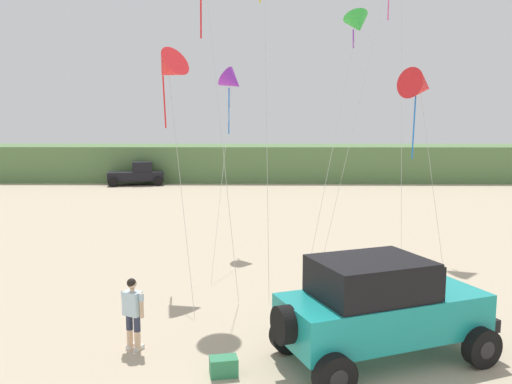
{
  "coord_description": "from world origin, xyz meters",
  "views": [
    {
      "loc": [
        -0.5,
        -6.25,
        5.03
      ],
      "look_at": [
        -0.67,
        5.63,
        3.5
      ],
      "focal_mm": 36.26,
      "sensor_mm": 36.0,
      "label": 1
    }
  ],
  "objects_px": {
    "jeep": "(381,306)",
    "kite_orange_streamer": "(420,86)",
    "kite_red_delta": "(358,24)",
    "kite_black_sled": "(168,68)",
    "person_watching": "(133,310)",
    "cooler_box": "(224,366)",
    "kite_blue_swept": "(232,82)",
    "distant_pickup": "(137,174)"
  },
  "relations": [
    {
      "from": "jeep",
      "to": "kite_black_sled",
      "type": "relative_size",
      "value": 0.66
    },
    {
      "from": "person_watching",
      "to": "distant_pickup",
      "type": "xyz_separation_m",
      "value": [
        -7.8,
        32.47,
        0.0
      ]
    },
    {
      "from": "jeep",
      "to": "distant_pickup",
      "type": "bearing_deg",
      "value": 111.91
    },
    {
      "from": "kite_red_delta",
      "to": "kite_blue_swept",
      "type": "bearing_deg",
      "value": 165.86
    },
    {
      "from": "kite_blue_swept",
      "to": "kite_black_sled",
      "type": "relative_size",
      "value": 0.99
    },
    {
      "from": "jeep",
      "to": "kite_red_delta",
      "type": "height_order",
      "value": "kite_red_delta"
    },
    {
      "from": "person_watching",
      "to": "kite_black_sled",
      "type": "xyz_separation_m",
      "value": [
        -0.11,
        5.65,
        5.9
      ]
    },
    {
      "from": "person_watching",
      "to": "jeep",
      "type": "bearing_deg",
      "value": -4.46
    },
    {
      "from": "distant_pickup",
      "to": "kite_blue_swept",
      "type": "xyz_separation_m",
      "value": [
        9.44,
        -22.14,
        5.86
      ]
    },
    {
      "from": "person_watching",
      "to": "kite_black_sled",
      "type": "bearing_deg",
      "value": 91.14
    },
    {
      "from": "distant_pickup",
      "to": "kite_black_sled",
      "type": "height_order",
      "value": "kite_black_sled"
    },
    {
      "from": "person_watching",
      "to": "distant_pickup",
      "type": "relative_size",
      "value": 0.34
    },
    {
      "from": "person_watching",
      "to": "kite_black_sled",
      "type": "height_order",
      "value": "kite_black_sled"
    },
    {
      "from": "person_watching",
      "to": "kite_orange_streamer",
      "type": "distance_m",
      "value": 12.04
    },
    {
      "from": "jeep",
      "to": "person_watching",
      "type": "xyz_separation_m",
      "value": [
        -5.43,
        0.42,
        -0.26
      ]
    },
    {
      "from": "cooler_box",
      "to": "kite_red_delta",
      "type": "bearing_deg",
      "value": 55.61
    },
    {
      "from": "cooler_box",
      "to": "kite_black_sled",
      "type": "height_order",
      "value": "kite_black_sled"
    },
    {
      "from": "person_watching",
      "to": "kite_red_delta",
      "type": "distance_m",
      "value": 13.69
    },
    {
      "from": "person_watching",
      "to": "kite_blue_swept",
      "type": "distance_m",
      "value": 11.99
    },
    {
      "from": "person_watching",
      "to": "kite_red_delta",
      "type": "height_order",
      "value": "kite_red_delta"
    },
    {
      "from": "cooler_box",
      "to": "distant_pickup",
      "type": "relative_size",
      "value": 0.11
    },
    {
      "from": "person_watching",
      "to": "cooler_box",
      "type": "xyz_separation_m",
      "value": [
        2.12,
        -1.17,
        -0.75
      ]
    },
    {
      "from": "cooler_box",
      "to": "kite_black_sled",
      "type": "bearing_deg",
      "value": 96.62
    },
    {
      "from": "person_watching",
      "to": "cooler_box",
      "type": "height_order",
      "value": "person_watching"
    },
    {
      "from": "kite_red_delta",
      "to": "kite_black_sled",
      "type": "bearing_deg",
      "value": -152.25
    },
    {
      "from": "kite_blue_swept",
      "to": "kite_orange_streamer",
      "type": "bearing_deg",
      "value": -27.52
    },
    {
      "from": "kite_blue_swept",
      "to": "kite_orange_streamer",
      "type": "height_order",
      "value": "kite_blue_swept"
    },
    {
      "from": "jeep",
      "to": "kite_red_delta",
      "type": "relative_size",
      "value": 0.53
    },
    {
      "from": "kite_red_delta",
      "to": "person_watching",
      "type": "bearing_deg",
      "value": -125.34
    },
    {
      "from": "kite_blue_swept",
      "to": "kite_red_delta",
      "type": "relative_size",
      "value": 0.8
    },
    {
      "from": "person_watching",
      "to": "kite_orange_streamer",
      "type": "bearing_deg",
      "value": 39.92
    },
    {
      "from": "kite_orange_streamer",
      "to": "kite_black_sled",
      "type": "bearing_deg",
      "value": -171.57
    },
    {
      "from": "person_watching",
      "to": "kite_blue_swept",
      "type": "relative_size",
      "value": 0.22
    },
    {
      "from": "distant_pickup",
      "to": "kite_orange_streamer",
      "type": "distance_m",
      "value": 30.68
    },
    {
      "from": "cooler_box",
      "to": "kite_red_delta",
      "type": "xyz_separation_m",
      "value": [
        4.34,
        10.28,
        8.65
      ]
    },
    {
      "from": "jeep",
      "to": "kite_orange_streamer",
      "type": "distance_m",
      "value": 9.39
    },
    {
      "from": "kite_blue_swept",
      "to": "kite_orange_streamer",
      "type": "xyz_separation_m",
      "value": [
        6.6,
        -3.44,
        -0.43
      ]
    },
    {
      "from": "cooler_box",
      "to": "kite_orange_streamer",
      "type": "relative_size",
      "value": 0.08
    },
    {
      "from": "jeep",
      "to": "cooler_box",
      "type": "relative_size",
      "value": 8.92
    },
    {
      "from": "kite_blue_swept",
      "to": "cooler_box",
      "type": "bearing_deg",
      "value": -87.62
    },
    {
      "from": "distant_pickup",
      "to": "kite_red_delta",
      "type": "xyz_separation_m",
      "value": [
        14.26,
        -23.36,
        7.9
      ]
    },
    {
      "from": "jeep",
      "to": "kite_black_sled",
      "type": "bearing_deg",
      "value": 132.36
    }
  ]
}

